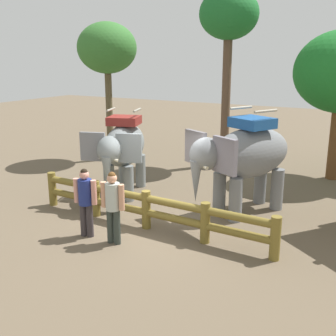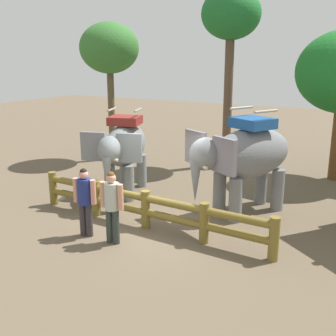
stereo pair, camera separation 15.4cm
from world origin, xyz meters
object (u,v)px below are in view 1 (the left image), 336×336
(tree_far_left, at_px, (229,19))
(tourist_woman_in_black, at_px, (85,198))
(tourist_man_in_blue, at_px, (113,203))
(elephant_near_left, at_px, (123,148))
(elephant_center, at_px, (245,156))
(tree_far_right, at_px, (107,50))
(log_fence, at_px, (146,207))

(tree_far_left, bearing_deg, tourist_woman_in_black, -92.17)
(tourist_woman_in_black, xyz_separation_m, tree_far_left, (0.33, 8.61, 4.88))
(tree_far_left, bearing_deg, tourist_man_in_blue, -86.48)
(tourist_man_in_blue, distance_m, tree_far_left, 9.90)
(elephant_near_left, distance_m, elephant_center, 4.04)
(elephant_center, bearing_deg, tourist_woman_in_black, -129.70)
(tree_far_left, bearing_deg, tree_far_right, -161.98)
(elephant_center, xyz_separation_m, tree_far_left, (-2.61, 5.07, 4.18))
(tourist_woman_in_black, height_order, tourist_man_in_blue, tourist_man_in_blue)
(log_fence, distance_m, tree_far_right, 9.09)
(elephant_near_left, distance_m, tree_far_right, 6.03)
(elephant_center, bearing_deg, tourist_man_in_blue, -120.46)
(tree_far_left, xyz_separation_m, tree_far_right, (-4.83, -1.57, -1.13))
(elephant_near_left, distance_m, tree_far_left, 7.05)
(elephant_near_left, relative_size, tourist_woman_in_black, 1.89)
(tourist_man_in_blue, bearing_deg, log_fence, 80.30)
(elephant_center, relative_size, tourist_woman_in_black, 2.01)
(elephant_center, height_order, tourist_man_in_blue, elephant_center)
(elephant_center, distance_m, tourist_man_in_blue, 4.15)
(log_fence, bearing_deg, tourist_man_in_blue, -99.70)
(log_fence, distance_m, tourist_woman_in_black, 1.65)
(log_fence, distance_m, tourist_man_in_blue, 1.29)
(log_fence, relative_size, elephant_near_left, 2.13)
(log_fence, height_order, tourist_woman_in_black, tourist_woman_in_black)
(log_fence, bearing_deg, tree_far_right, 133.58)
(tourist_man_in_blue, bearing_deg, tree_far_left, 93.52)
(tourist_woman_in_black, bearing_deg, tree_far_left, 87.83)
(tourist_man_in_blue, relative_size, tree_far_left, 0.26)
(elephant_near_left, bearing_deg, tourist_man_in_blue, -58.73)
(elephant_near_left, relative_size, tree_far_left, 0.48)
(elephant_center, height_order, tree_far_left, tree_far_left)
(log_fence, xyz_separation_m, tree_far_right, (-5.56, 5.85, 4.18))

